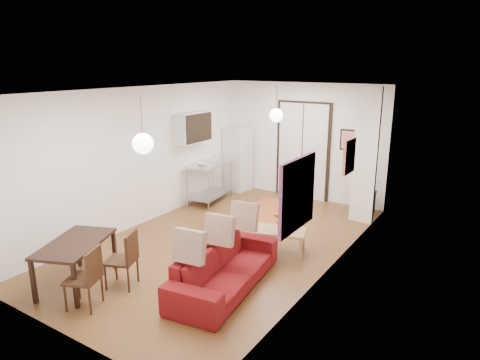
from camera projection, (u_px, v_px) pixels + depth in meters
The scene contains 27 objects.
floor at pixel (225, 242), 8.27m from camera, with size 7.00×7.00×0.00m, color brown.
ceiling at pixel (223, 90), 7.50m from camera, with size 4.20×7.00×0.02m, color silver.
wall_back at pixel (304, 141), 10.73m from camera, with size 4.20×0.02×2.90m, color white.
wall_front at pixel (55, 230), 5.05m from camera, with size 4.20×0.02×2.90m, color white.
wall_left at pixel (142, 157), 8.98m from camera, with size 0.02×7.00×2.90m, color white.
wall_right at pixel (332, 187), 6.79m from camera, with size 0.02×7.00×2.90m, color white.
double_doors at pixel (303, 151), 10.76m from camera, with size 1.44×0.06×2.50m, color silver.
stub_partition at pixel (365, 157), 8.99m from camera, with size 0.50×0.10×2.90m, color white.
wall_cabinet at pixel (193, 127), 9.99m from camera, with size 0.35×1.00×0.70m, color silver.
painting_popart at pixel (297, 194), 5.74m from camera, with size 0.05×1.00×1.00m, color red.
painting_abstract at pixel (349, 156), 7.36m from camera, with size 0.05×0.50×0.60m, color beige.
poster_back at pixel (348, 140), 10.06m from camera, with size 0.40×0.03×0.50m, color red.
print_left at pixel (201, 122), 10.46m from camera, with size 0.03×0.44×0.54m, color #A06642.
pendant_back at pixel (276, 115), 9.30m from camera, with size 0.30×0.30×0.80m.
pendant_front at pixel (143, 144), 6.05m from camera, with size 0.30×0.30×0.80m.
kilim_rug at pixel (256, 224), 9.21m from camera, with size 1.37×3.65×0.01m, color #C46B31.
sofa at pixel (225, 267), 6.55m from camera, with size 2.28×0.89×0.66m, color maroon.
coffee_table at pixel (279, 233), 7.79m from camera, with size 1.07×0.79×0.42m.
potted_plant at pixel (284, 220), 7.67m from camera, with size 0.32×0.37×0.41m, color #2F642D.
kitchen_counter at pixel (210, 176), 10.53m from camera, with size 0.83×1.38×1.00m.
bowl at pixel (202, 164), 10.19m from camera, with size 0.23×0.23×0.06m, color white.
soap_bottle at pixel (215, 157), 10.62m from camera, with size 0.10×0.09×0.21m, color #55A5B9.
fridge at pixel (238, 159), 11.52m from camera, with size 0.60×0.60×1.69m, color silver.
dining_table at pixel (75, 247), 6.53m from camera, with size 1.19×1.49×0.72m.
dining_chair_near at pixel (125, 253), 6.60m from camera, with size 0.55×0.66×0.89m.
dining_chair_far at pixel (87, 271), 6.04m from camera, with size 0.55×0.66×0.89m.
black_side_chair at pixel (366, 187), 9.74m from camera, with size 0.51×0.51×1.05m.
Camera 1 is at (4.39, -6.28, 3.36)m, focal length 32.00 mm.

